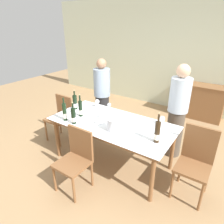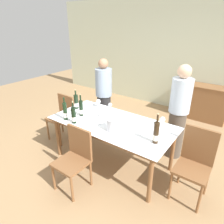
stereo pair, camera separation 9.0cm
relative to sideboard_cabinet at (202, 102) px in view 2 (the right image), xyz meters
The scene contains 20 objects.
ground_plane 2.82m from the sideboard_cabinet, 105.88° to the right, with size 12.00×12.00×0.00m, color #A37F56.
back_wall 1.28m from the sideboard_cabinet, 159.19° to the left, with size 8.00×0.10×2.80m.
sideboard_cabinet is the anchor object (origin of this frame).
dining_table 2.80m from the sideboard_cabinet, 105.88° to the right, with size 1.96×0.97×0.76m.
ice_bucket 2.97m from the sideboard_cabinet, 101.95° to the right, with size 0.20×0.20×0.18m.
wine_bottle_0 3.31m from the sideboard_cabinet, 112.12° to the right, with size 0.07×0.07×0.36m.
wine_bottle_1 3.12m from the sideboard_cabinet, 115.51° to the right, with size 0.07×0.07×0.38m.
wine_bottle_2 3.39m from the sideboard_cabinet, 115.19° to the right, with size 0.06×0.06×0.38m.
wine_bottle_3 3.10m from the sideboard_cabinet, 121.79° to the right, with size 0.08×0.08×0.36m.
wine_bottle_4 2.85m from the sideboard_cabinet, 89.37° to the right, with size 0.07×0.07×0.42m.
wine_glass_0 2.35m from the sideboard_cabinet, 92.24° to the right, with size 0.09×0.09×0.14m.
wine_glass_1 2.57m from the sideboard_cabinet, 115.42° to the right, with size 0.07×0.07×0.13m.
wine_glass_2 3.00m from the sideboard_cabinet, 107.20° to the right, with size 0.07×0.07×0.13m.
wine_glass_3 2.71m from the sideboard_cabinet, 120.15° to the right, with size 0.09×0.09×0.15m.
wine_glass_4 2.84m from the sideboard_cabinet, 110.08° to the right, with size 0.08×0.08×0.14m.
chair_right_end 2.65m from the sideboard_cabinet, 78.78° to the right, with size 0.42×0.42×0.99m.
chair_left_end 3.31m from the sideboard_cabinet, 128.10° to the right, with size 0.42×0.42×0.89m.
chair_near_front 3.51m from the sideboard_cabinet, 104.50° to the right, with size 0.42×0.42×0.90m.
person_host 2.47m from the sideboard_cabinet, 128.94° to the right, with size 0.33×0.33×1.57m.
person_guest_left 1.91m from the sideboard_cabinet, 89.91° to the right, with size 0.33×0.33×1.63m.
Camera 2 is at (1.64, -2.25, 2.22)m, focal length 32.00 mm.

